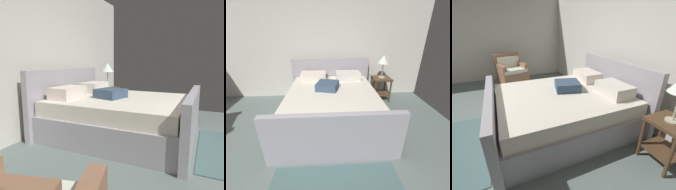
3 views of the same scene
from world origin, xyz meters
TOP-DOWN VIEW (x-y plane):
  - ground_plane at (0.00, 0.00)m, footprint 5.75×5.74m
  - wall_back at (0.00, 2.93)m, footprint 5.87×0.12m
  - wall_side_left at (-2.94, 0.00)m, footprint 0.12×5.86m
  - bed at (0.47, 1.65)m, footprint 1.91×2.24m
  - nightstand_right at (1.74, 2.47)m, footprint 0.44×0.44m
  - armchair at (-2.07, 1.07)m, footprint 0.89×0.89m

SIDE VIEW (x-z plane):
  - ground_plane at x=0.00m, z-range -0.02..0.00m
  - bed at x=0.47m, z-range -0.19..0.87m
  - armchair at x=-2.07m, z-range -0.10..0.80m
  - nightstand_right at x=1.74m, z-range 0.10..0.70m
  - wall_back at x=0.00m, z-range 0.00..2.71m
  - wall_side_left at x=-2.94m, z-range 0.00..2.71m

